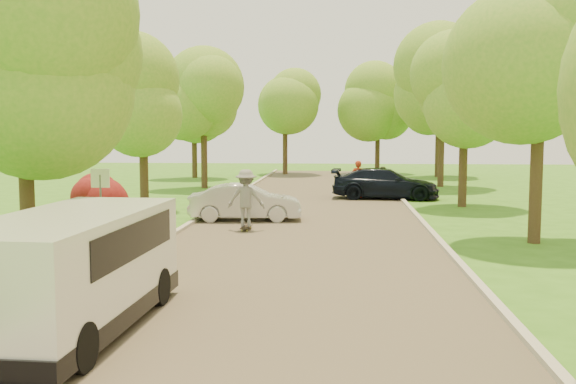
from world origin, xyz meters
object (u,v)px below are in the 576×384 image
(person_striped, at_px, (358,179))
(silver_sedan, at_px, (245,202))
(dark_sedan, at_px, (385,184))
(skateboarder, at_px, (246,198))
(longboard, at_px, (246,227))
(minivan, at_px, (72,269))
(person_olive, at_px, (382,182))
(street_sign, at_px, (101,190))

(person_striped, bearing_deg, silver_sedan, 71.21)
(dark_sedan, height_order, skateboarder, skateboarder)
(longboard, bearing_deg, skateboarder, 111.87)
(minivan, height_order, person_olive, minivan)
(skateboarder, bearing_deg, street_sign, 36.25)
(longboard, bearing_deg, street_sign, 36.25)
(street_sign, xyz_separation_m, minivan, (2.60, -8.09, -0.54))
(longboard, height_order, person_striped, person_striped)
(silver_sedan, relative_size, skateboarder, 2.16)
(street_sign, relative_size, skateboarder, 1.15)
(street_sign, distance_m, skateboarder, 4.74)
(longboard, relative_size, person_olive, 0.63)
(minivan, bearing_deg, longboard, 85.14)
(street_sign, relative_size, silver_sedan, 0.54)
(minivan, xyz_separation_m, silver_sedan, (0.90, 13.06, -0.35))
(street_sign, distance_m, dark_sedan, 15.81)
(street_sign, xyz_separation_m, longboard, (3.87, 2.70, -1.46))
(street_sign, height_order, skateboarder, street_sign)
(minivan, distance_m, person_striped, 21.90)
(dark_sedan, bearing_deg, street_sign, 149.47)
(street_sign, bearing_deg, silver_sedan, 54.85)
(skateboarder, distance_m, person_striped, 11.19)
(skateboarder, bearing_deg, person_striped, -109.27)
(longboard, xyz_separation_m, person_olive, (5.09, 10.50, 0.66))
(longboard, bearing_deg, dark_sedan, -115.85)
(dark_sedan, relative_size, person_olive, 3.31)
(street_sign, bearing_deg, dark_sedan, 54.81)
(longboard, bearing_deg, minivan, 84.63)
(longboard, bearing_deg, silver_sedan, -79.53)
(street_sign, relative_size, minivan, 0.41)
(person_striped, relative_size, person_olive, 1.19)
(skateboarder, relative_size, person_olive, 1.23)
(silver_sedan, bearing_deg, dark_sedan, -40.78)
(street_sign, bearing_deg, longboard, 34.94)
(silver_sedan, bearing_deg, person_striped, -33.21)
(dark_sedan, bearing_deg, minivan, 167.47)
(street_sign, height_order, dark_sedan, street_sign)
(silver_sedan, xyz_separation_m, skateboarder, (0.37, -2.27, 0.40))
(street_sign, distance_m, minivan, 8.52)
(longboard, distance_m, person_striped, 11.22)
(street_sign, relative_size, longboard, 2.24)
(silver_sedan, height_order, skateboarder, skateboarder)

